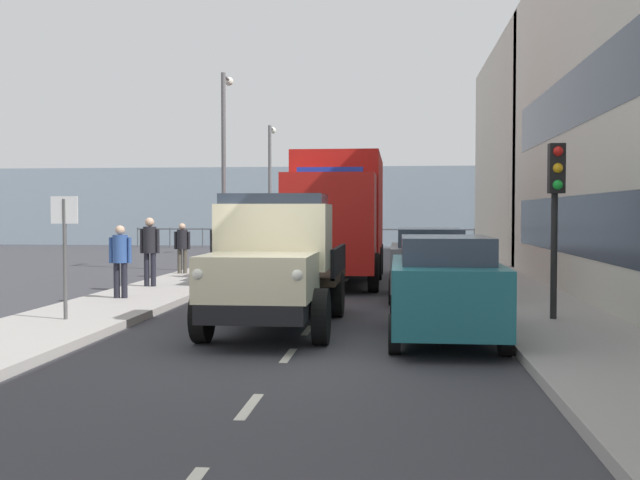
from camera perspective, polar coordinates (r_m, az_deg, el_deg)
ground_plane at (r=22.82m, az=1.88°, el=-3.20°), size 80.00×80.00×0.00m
sidewalk_left at (r=22.95m, az=13.20°, el=-3.03°), size 2.40×43.67×0.15m
sidewalk_right at (r=23.56m, az=-9.13°, el=-2.87°), size 2.40×43.67×0.15m
road_centreline_markings at (r=22.62m, az=1.85°, el=-3.23°), size 0.12×40.70×0.01m
building_far_block at (r=34.92m, az=18.82°, el=6.11°), size 7.27×13.70×9.24m
sea_horizon at (r=47.53m, az=3.98°, el=2.56°), size 80.00×0.80×5.00m
seawall_railing at (r=43.95m, az=3.82°, el=0.54°), size 28.08×0.08×1.20m
truck_vintage_cream at (r=13.33m, az=-3.48°, el=-1.88°), size 2.17×5.64×2.43m
lorry_cargo_red at (r=22.75m, az=1.42°, el=2.02°), size 2.58×8.20×3.87m
car_teal_kerbside_near at (r=12.43m, az=9.42°, el=-3.51°), size 1.79×4.01×1.72m
car_grey_kerbside_1 at (r=18.38m, az=8.28°, el=-1.70°), size 1.93×3.90×1.72m
car_black_oppositeside_0 at (r=21.70m, az=-4.58°, el=-1.10°), size 1.95×4.07×1.72m
pedestrian_with_bag at (r=17.75m, az=-14.90°, el=-1.13°), size 0.53×0.34×1.66m
pedestrian_couple_a at (r=20.38m, az=-12.78°, el=-0.42°), size 0.53×0.34×1.82m
pedestrian_strolling at (r=22.58m, az=-7.69°, el=-0.30°), size 0.53×0.34×1.73m
pedestrian_in_dark_coat at (r=24.52m, az=-10.40°, el=-0.30°), size 0.53×0.34×1.61m
pedestrian_near_railing at (r=26.31m, az=-7.73°, el=-0.18°), size 0.53×0.34×1.58m
traffic_light_near at (r=14.32m, az=17.44°, el=3.48°), size 0.28×0.41×3.20m
lamp_post_promenade at (r=27.09m, az=-7.24°, el=6.56°), size 0.32×1.14×6.89m
lamp_post_far at (r=36.81m, az=-3.78°, el=4.81°), size 0.32×1.14×6.19m
street_sign at (r=14.47m, az=-18.79°, el=0.32°), size 0.50×0.07×2.25m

